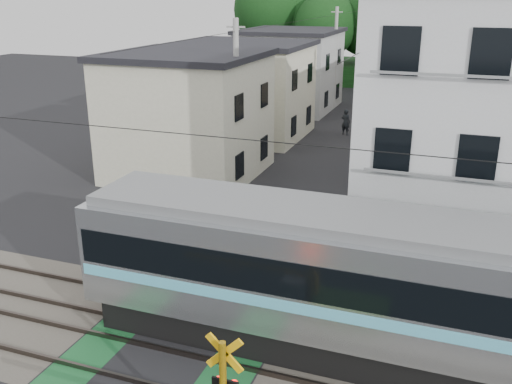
% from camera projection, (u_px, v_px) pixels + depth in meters
% --- Properties ---
extents(ground, '(120.00, 120.00, 0.00)m').
position_uv_depth(ground, '(176.00, 342.00, 15.70)').
color(ground, black).
extents(track_bed, '(120.00, 120.00, 0.14)m').
position_uv_depth(track_bed, '(176.00, 341.00, 15.69)').
color(track_bed, '#47423A').
rests_on(track_bed, ground).
extents(crossing_signal_far, '(4.74, 0.65, 3.09)m').
position_uv_depth(crossing_signal_far, '(158.00, 251.00, 19.54)').
color(crossing_signal_far, '#FEB80D').
rests_on(crossing_signal_far, ground).
extents(houses_row, '(22.07, 31.35, 6.80)m').
position_uv_depth(houses_row, '(362.00, 86.00, 37.48)').
color(houses_row, beige).
rests_on(houses_row, ground).
extents(tree_hill, '(40.00, 13.26, 11.29)m').
position_uv_depth(tree_hill, '(398.00, 28.00, 56.99)').
color(tree_hill, '#123813').
rests_on(tree_hill, ground).
extents(catenary, '(60.00, 5.04, 7.00)m').
position_uv_depth(catenary, '(412.00, 253.00, 12.55)').
color(catenary, '#2D2D33').
rests_on(catenary, ground).
extents(utility_poles, '(7.90, 42.00, 8.00)m').
position_uv_depth(utility_poles, '(333.00, 78.00, 35.05)').
color(utility_poles, '#A5A5A0').
rests_on(utility_poles, ground).
extents(pedestrian, '(0.72, 0.57, 1.74)m').
position_uv_depth(pedestrian, '(346.00, 122.00, 38.05)').
color(pedestrian, black).
rests_on(pedestrian, ground).
extents(weed_patches, '(10.25, 8.80, 0.40)m').
position_uv_depth(weed_patches, '(234.00, 351.00, 14.99)').
color(weed_patches, '#2D5E1E').
rests_on(weed_patches, ground).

